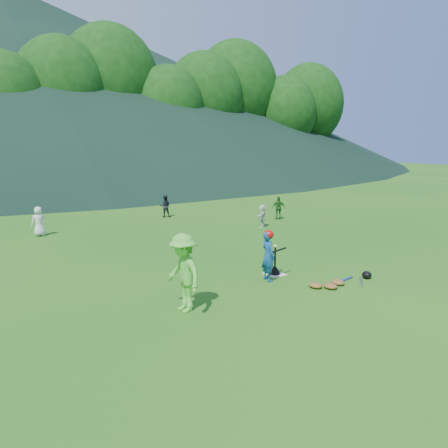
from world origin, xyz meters
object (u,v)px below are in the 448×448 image
batter_child (268,256)px  fielder_c (279,208)px  adult_coach (184,273)px  batting_tee (275,270)px  equipment_pile (338,282)px  fielder_b (165,206)px  home_plate (275,274)px  fielder_d (262,216)px  fielder_a (39,221)px

batter_child → fielder_c: bearing=-33.3°
batter_child → adult_coach: adult_coach is taller
batting_tee → equipment_pile: 1.61m
equipment_pile → adult_coach: bearing=174.0°
fielder_c → equipment_pile: 8.99m
fielder_b → fielder_c: size_ratio=0.98×
home_plate → batting_tee: 0.12m
batter_child → adult_coach: (-2.58, -0.73, 0.17)m
adult_coach → batting_tee: adult_coach is taller
adult_coach → fielder_d: adult_coach is taller
batting_tee → equipment_pile: size_ratio=0.38×
fielder_a → fielder_c: bearing=167.5°
adult_coach → fielder_c: size_ratio=1.55×
home_plate → equipment_pile: bearing=-61.2°
batting_tee → equipment_pile: batting_tee is taller
fielder_a → fielder_b: fielder_a is taller
home_plate → batting_tee: size_ratio=0.66×
home_plate → batting_tee: (0.00, 0.00, 0.12)m
fielder_b → fielder_d: size_ratio=1.09×
fielder_c → batting_tee: size_ratio=1.47×
equipment_pile → fielder_c: bearing=61.1°
fielder_d → fielder_a: bearing=-62.0°
equipment_pile → batting_tee: bearing=118.8°
batter_child → batting_tee: 0.71m
home_plate → fielder_a: (-4.37, 8.03, 0.52)m
fielder_d → batting_tee: (-3.46, -5.35, -0.32)m
home_plate → equipment_pile: 1.61m
home_plate → adult_coach: (-3.01, -1.02, 0.77)m
fielder_b → adult_coach: bearing=91.8°
fielder_a → batting_tee: fielder_a is taller
adult_coach → equipment_pile: size_ratio=0.86×
fielder_b → fielder_c: (3.99, -3.09, 0.01)m
batter_child → batting_tee: (0.43, 0.29, -0.48)m
fielder_d → batter_child: bearing=12.3°
adult_coach → fielder_a: bearing=-176.3°
adult_coach → equipment_pile: adult_coach is taller
home_plate → batter_child: 0.79m
home_plate → fielder_b: 9.62m
adult_coach → fielder_a: (-1.36, 9.05, -0.24)m
adult_coach → batting_tee: 3.24m
adult_coach → fielder_c: bearing=127.7°
equipment_pile → batter_child: bearing=137.1°
batter_child → fielder_c: (5.55, 6.74, -0.10)m
adult_coach → fielder_a: 9.15m
adult_coach → fielder_d: 9.08m
batter_child → fielder_b: 9.95m
home_plate → fielder_b: bearing=83.3°
fielder_b → equipment_pile: (-0.34, -10.95, -0.43)m
fielder_b → batter_child: bearing=104.2°
home_plate → batting_tee: bearing=0.0°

